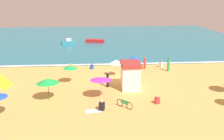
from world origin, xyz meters
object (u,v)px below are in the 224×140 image
at_px(lifeguard_cabana, 130,75).
at_px(beachgoer_5, 108,79).
at_px(beachgoer_6, 145,63).
at_px(small_boat_1, 95,41).
at_px(beach_umbrella_6, 48,81).
at_px(beachgoer_4, 157,100).
at_px(beach_tent, 1,80).
at_px(beachgoer_2, 71,67).
at_px(beachgoer_0, 169,65).
at_px(beachgoer_7, 92,67).
at_px(beachgoer_9, 102,106).
at_px(parked_bicycle, 124,104).
at_px(small_boat_0, 69,42).
at_px(beach_umbrella_4, 116,62).
at_px(beachgoer_8, 161,64).
at_px(beach_umbrella_0, 134,58).
at_px(beach_umbrella_5, 70,67).
at_px(beach_umbrella_2, 101,79).

height_order(lifeguard_cabana, beachgoer_5, lifeguard_cabana).
distance_m(beachgoer_6, small_boat_1, 20.79).
xyz_separation_m(beach_umbrella_6, beachgoer_4, (10.36, -1.65, -1.63)).
xyz_separation_m(beach_tent, beachgoer_5, (11.89, -1.30, 0.17)).
distance_m(beach_umbrella_6, beachgoer_2, 10.63).
height_order(beachgoer_0, beachgoer_7, beachgoer_0).
bearing_deg(beachgoer_9, parked_bicycle, 8.74).
distance_m(beach_umbrella_6, parked_bicycle, 7.70).
height_order(parked_bicycle, beachgoer_0, beachgoer_0).
bearing_deg(beachgoer_5, small_boat_0, 104.01).
height_order(beach_umbrella_4, beach_tent, beach_umbrella_4).
distance_m(beach_umbrella_6, beachgoer_8, 17.58).
bearing_deg(small_boat_1, lifeguard_cabana, -82.81).
xyz_separation_m(beachgoer_0, beachgoer_7, (-10.19, 1.76, -0.53)).
bearing_deg(beach_umbrella_6, beachgoer_2, 82.70).
relative_size(beachgoer_5, beachgoer_8, 1.92).
xyz_separation_m(parked_bicycle, small_boat_1, (-2.19, 32.18, 0.04)).
bearing_deg(beach_umbrella_6, beach_umbrella_0, 42.60).
height_order(beach_umbrella_4, beachgoer_7, beach_umbrella_4).
bearing_deg(beachgoer_8, beachgoer_2, -178.99).
bearing_deg(beachgoer_8, beachgoer_6, -167.59).
bearing_deg(beachgoer_0, beach_umbrella_0, 176.53).
bearing_deg(small_boat_0, beachgoer_4, -70.47).
bearing_deg(beachgoer_6, beachgoer_0, -24.67).
distance_m(beach_umbrella_5, beachgoer_7, 6.40).
xyz_separation_m(beach_umbrella_6, beachgoer_6, (11.47, 10.10, -1.19)).
relative_size(beachgoer_4, beachgoer_8, 0.90).
bearing_deg(beachgoer_7, beach_umbrella_6, -112.07).
distance_m(beach_umbrella_0, beachgoer_6, 2.24).
relative_size(beach_umbrella_4, beachgoer_0, 1.18).
bearing_deg(parked_bicycle, beach_umbrella_0, 76.86).
bearing_deg(beachgoer_9, small_boat_1, 90.18).
distance_m(parked_bicycle, beachgoer_8, 14.63).
distance_m(beach_tent, beachgoer_7, 11.82).
bearing_deg(beach_umbrella_5, beachgoer_9, -66.28).
bearing_deg(beachgoer_5, beachgoer_2, 122.76).
bearing_deg(beach_umbrella_6, beach_umbrella_4, 44.20).
relative_size(beach_umbrella_0, beach_umbrella_4, 1.06).
bearing_deg(beachgoer_8, beachgoer_0, -74.31).
bearing_deg(beachgoer_0, beachgoer_8, 105.69).
bearing_deg(beachgoer_4, beach_umbrella_0, 92.97).
relative_size(parked_bicycle, small_boat_0, 0.45).
distance_m(beach_umbrella_4, beach_umbrella_6, 10.16).
relative_size(beach_umbrella_0, beachgoer_7, 2.88).
bearing_deg(beach_umbrella_5, beach_umbrella_2, -54.67).
xyz_separation_m(beach_umbrella_4, beachgoer_9, (-2.21, -9.74, -1.49)).
relative_size(beachgoer_0, beachgoer_9, 1.98).
bearing_deg(lifeguard_cabana, beach_umbrella_2, -142.70).
height_order(lifeguard_cabana, beach_umbrella_6, lifeguard_cabana).
height_order(beach_tent, beachgoer_5, beachgoer_5).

